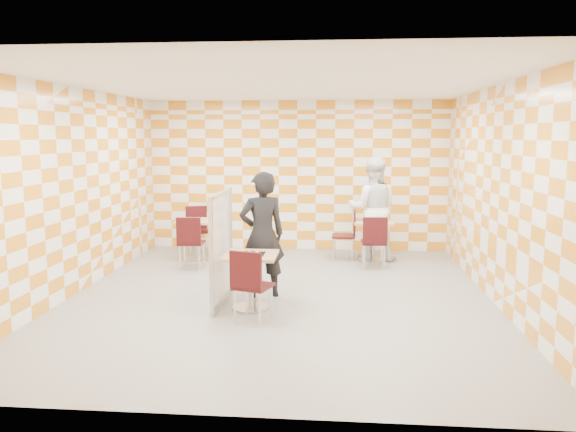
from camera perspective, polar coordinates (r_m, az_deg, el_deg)
The scene contains 15 objects.
room_shell at distance 8.41m, azimuth -0.48°, elevation 2.70°, with size 7.00×7.00×7.00m.
main_table at distance 7.50m, azimuth -3.83°, elevation -5.67°, with size 0.70×0.70×0.75m.
second_table at distance 10.48m, azimuth 8.61°, elevation -1.78°, with size 0.70×0.70×0.75m.
empty_table at distance 10.60m, azimuth -9.25°, elevation -1.69°, with size 0.70×0.70×0.75m.
chair_main_front at distance 6.92m, azimuth -3.91°, elevation -6.57°, with size 0.53×0.54×0.92m.
chair_second_front at distance 9.82m, azimuth 8.76°, elevation -2.24°, with size 0.44×0.45×0.92m.
chair_second_side at distance 10.47m, azimuth 6.18°, elevation -1.55°, with size 0.44×0.43×0.92m.
chair_empty_near at distance 9.82m, azimuth -9.91°, elevation -2.26°, with size 0.43×0.44×0.92m.
chair_empty_far at distance 11.18m, azimuth -9.21°, elevation -0.99°, with size 0.55×0.55×0.92m.
partition at distance 7.77m, azimuth -6.75°, elevation -3.10°, with size 0.08×1.38×1.55m.
man_dark at distance 8.00m, azimuth -2.64°, elevation -1.91°, with size 0.66×0.43×1.80m, color black.
man_white at distance 10.52m, azimuth 8.58°, elevation 0.73°, with size 0.93×0.73×1.91m, color white.
pizza_on_foil at distance 7.43m, azimuth -3.87°, elevation -3.76°, with size 0.40×0.40×0.04m.
sport_bottle at distance 10.53m, azimuth 7.83°, elevation 0.10°, with size 0.06×0.06×0.20m.
soda_bottle at distance 10.43m, azimuth 9.15°, elevation 0.07°, with size 0.07×0.07×0.23m.
Camera 1 is at (0.80, -7.80, 2.30)m, focal length 35.00 mm.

